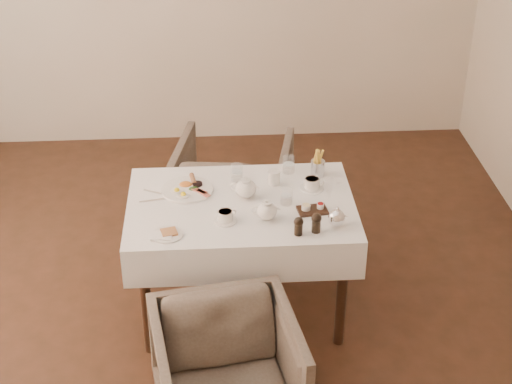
{
  "coord_description": "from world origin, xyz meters",
  "views": [
    {
      "loc": [
        0.06,
        -3.61,
        3.05
      ],
      "look_at": [
        0.3,
        0.15,
        0.82
      ],
      "focal_mm": 55.0,
      "sensor_mm": 36.0,
      "label": 1
    }
  ],
  "objects_px": {
    "armchair_far": "(233,190)",
    "breakfast_plate": "(188,189)",
    "table": "(241,220)",
    "teapot_centre": "(246,187)",
    "armchair_near": "(227,374)"
  },
  "relations": [
    {
      "from": "armchair_near",
      "to": "armchair_far",
      "type": "xyz_separation_m",
      "value": [
        0.1,
        1.73,
        0.03
      ]
    },
    {
      "from": "armchair_far",
      "to": "breakfast_plate",
      "type": "relative_size",
      "value": 2.57
    },
    {
      "from": "teapot_centre",
      "to": "table",
      "type": "bearing_deg",
      "value": -102.96
    },
    {
      "from": "teapot_centre",
      "to": "armchair_far",
      "type": "bearing_deg",
      "value": 106.98
    },
    {
      "from": "armchair_near",
      "to": "teapot_centre",
      "type": "relative_size",
      "value": 4.28
    },
    {
      "from": "table",
      "to": "breakfast_plate",
      "type": "relative_size",
      "value": 4.27
    },
    {
      "from": "table",
      "to": "breakfast_plate",
      "type": "height_order",
      "value": "breakfast_plate"
    },
    {
      "from": "armchair_far",
      "to": "teapot_centre",
      "type": "height_order",
      "value": "teapot_centre"
    },
    {
      "from": "table",
      "to": "armchair_far",
      "type": "distance_m",
      "value": 0.87
    },
    {
      "from": "table",
      "to": "breakfast_plate",
      "type": "xyz_separation_m",
      "value": [
        -0.3,
        0.16,
        0.13
      ]
    },
    {
      "from": "table",
      "to": "breakfast_plate",
      "type": "bearing_deg",
      "value": 151.82
    },
    {
      "from": "breakfast_plate",
      "to": "teapot_centre",
      "type": "bearing_deg",
      "value": -1.04
    },
    {
      "from": "table",
      "to": "teapot_centre",
      "type": "height_order",
      "value": "teapot_centre"
    },
    {
      "from": "armchair_far",
      "to": "breakfast_plate",
      "type": "height_order",
      "value": "breakfast_plate"
    },
    {
      "from": "table",
      "to": "armchair_near",
      "type": "bearing_deg",
      "value": -97.16
    }
  ]
}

